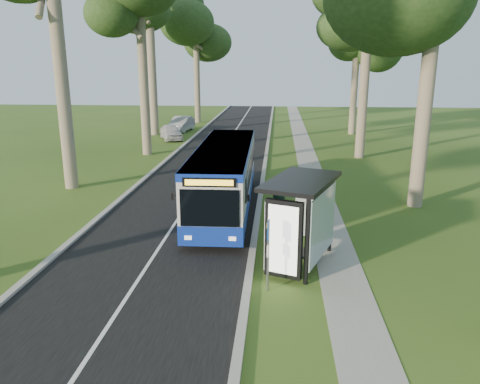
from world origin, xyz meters
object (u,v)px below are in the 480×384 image
object	(u,v)px
car_white	(171,132)
car_silver	(181,124)
litter_bin	(279,192)
bus_shelter	(306,209)
bus_stop_sign	(268,246)
bus	(225,177)

from	to	relation	value
car_white	car_silver	xyz separation A→B (m)	(-0.11, 5.13, 0.06)
litter_bin	bus_shelter	bearing A→B (deg)	-83.88
litter_bin	car_silver	size ratio (longest dim) A/B	0.24
bus_stop_sign	car_silver	xyz separation A→B (m)	(-9.51, 33.70, -0.68)
bus_shelter	car_white	bearing A→B (deg)	131.83
litter_bin	car_silver	bearing A→B (deg)	112.06
bus_shelter	bus_stop_sign	bearing A→B (deg)	-104.92
litter_bin	car_silver	xyz separation A→B (m)	(-9.84, 24.29, 0.20)
car_white	car_silver	world-z (taller)	car_silver
car_white	bus	bearing A→B (deg)	-92.91
bus_shelter	bus	bearing A→B (deg)	137.87
bus_shelter	car_white	distance (m)	28.95
bus	bus_shelter	xyz separation A→B (m)	(3.38, -6.49, 0.57)
car_silver	bus	bearing A→B (deg)	-67.57
bus_stop_sign	car_silver	bearing A→B (deg)	111.64
bus	litter_bin	world-z (taller)	bus
litter_bin	car_white	bearing A→B (deg)	116.93
car_white	bus_stop_sign	bearing A→B (deg)	-94.09
car_silver	litter_bin	bearing A→B (deg)	-61.45
litter_bin	bus_stop_sign	bearing A→B (deg)	-92.04
bus	car_silver	world-z (taller)	bus
bus_shelter	car_white	world-z (taller)	bus_shelter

